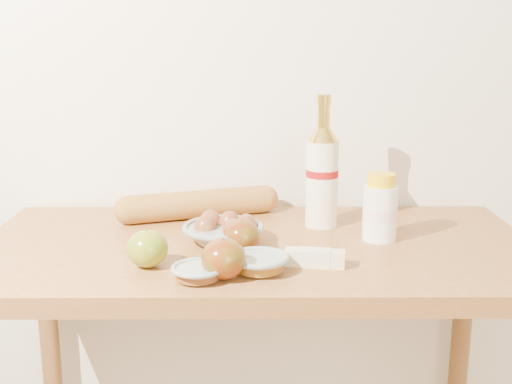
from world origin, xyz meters
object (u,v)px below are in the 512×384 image
at_px(baguette, 199,204).
at_px(cream_bottle, 380,209).
at_px(table, 256,296).
at_px(egg_bowl, 224,231).
at_px(bourbon_bottle, 322,174).

bearing_deg(baguette, cream_bottle, -41.59).
relative_size(table, egg_bowl, 5.20).
height_order(bourbon_bottle, cream_bottle, bourbon_bottle).
distance_m(table, bourbon_bottle, 0.32).
bearing_deg(cream_bottle, egg_bowl, -177.80).
xyz_separation_m(table, bourbon_bottle, (0.15, 0.13, 0.25)).
relative_size(bourbon_bottle, cream_bottle, 2.08).
bearing_deg(table, baguette, 125.24).
distance_m(table, cream_bottle, 0.33).
bearing_deg(egg_bowl, cream_bottle, 3.14).
bearing_deg(baguette, table, -73.10).
distance_m(egg_bowl, baguette, 0.21).
distance_m(bourbon_bottle, baguette, 0.31).
xyz_separation_m(table, cream_bottle, (0.27, 0.02, 0.19)).
bearing_deg(bourbon_bottle, table, -130.13).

